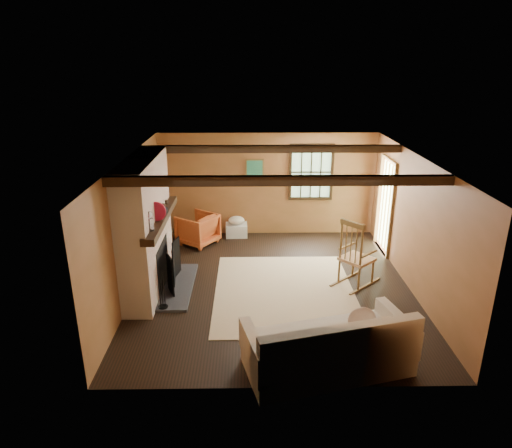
{
  "coord_description": "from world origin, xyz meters",
  "views": [
    {
      "loc": [
        -0.43,
        -7.51,
        3.98
      ],
      "look_at": [
        -0.3,
        0.4,
        1.09
      ],
      "focal_mm": 32.0,
      "sensor_mm": 36.0,
      "label": 1
    }
  ],
  "objects_px": {
    "sofa": "(330,350)",
    "armchair": "(198,229)",
    "laundry_basket": "(236,230)",
    "fireplace": "(147,232)",
    "rocking_chair": "(356,257)"
  },
  "relations": [
    {
      "from": "laundry_basket",
      "to": "armchair",
      "type": "height_order",
      "value": "armchair"
    },
    {
      "from": "fireplace",
      "to": "sofa",
      "type": "bearing_deg",
      "value": -40.06
    },
    {
      "from": "rocking_chair",
      "to": "fireplace",
      "type": "bearing_deg",
      "value": 49.24
    },
    {
      "from": "armchair",
      "to": "sofa",
      "type": "bearing_deg",
      "value": 61.55
    },
    {
      "from": "sofa",
      "to": "laundry_basket",
      "type": "distance_m",
      "value": 5.15
    },
    {
      "from": "laundry_basket",
      "to": "armchair",
      "type": "relative_size",
      "value": 0.65
    },
    {
      "from": "sofa",
      "to": "laundry_basket",
      "type": "height_order",
      "value": "sofa"
    },
    {
      "from": "fireplace",
      "to": "laundry_basket",
      "type": "height_order",
      "value": "fireplace"
    },
    {
      "from": "sofa",
      "to": "armchair",
      "type": "xyz_separation_m",
      "value": [
        -2.23,
        4.51,
        0.03
      ]
    },
    {
      "from": "sofa",
      "to": "laundry_basket",
      "type": "xyz_separation_m",
      "value": [
        -1.37,
        4.96,
        -0.17
      ]
    },
    {
      "from": "sofa",
      "to": "armchair",
      "type": "height_order",
      "value": "sofa"
    },
    {
      "from": "fireplace",
      "to": "rocking_chair",
      "type": "height_order",
      "value": "fireplace"
    },
    {
      "from": "fireplace",
      "to": "sofa",
      "type": "xyz_separation_m",
      "value": [
        2.86,
        -2.41,
        -0.78
      ]
    },
    {
      "from": "fireplace",
      "to": "sofa",
      "type": "relative_size",
      "value": 1.01
    },
    {
      "from": "rocking_chair",
      "to": "laundry_basket",
      "type": "distance_m",
      "value": 3.36
    }
  ]
}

